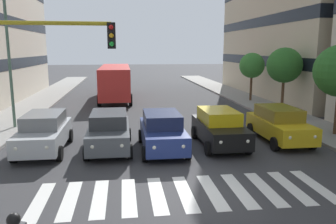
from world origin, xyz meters
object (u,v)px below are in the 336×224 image
object	(u,v)px
car_3	(109,131)
bus_behind_traffic	(115,79)
street_tree_2	(284,65)
street_tree_3	(252,66)
car_0	(279,124)
car_4	(44,132)
car_1	(219,127)
car_2	(162,131)
street_lamp_right	(16,46)

from	to	relation	value
car_3	bus_behind_traffic	xyz separation A→B (m)	(-0.00, -15.65, 0.97)
street_tree_2	street_tree_3	distance (m)	5.41
car_3	street_tree_3	bearing A→B (deg)	-132.63
car_0	car_4	size ratio (longest dim) A/B	1.00
car_3	car_4	xyz separation A→B (m)	(2.89, -0.13, 0.00)
car_4	street_tree_3	bearing A→B (deg)	-139.26
street_tree_2	car_1	bearing A→B (deg)	47.32
car_2	bus_behind_traffic	world-z (taller)	bus_behind_traffic
street_lamp_right	street_tree_3	xyz separation A→B (m)	(-16.82, -7.95, -1.57)
car_1	bus_behind_traffic	world-z (taller)	bus_behind_traffic
car_4	street_lamp_right	distance (m)	6.39
street_tree_3	bus_behind_traffic	bearing A→B (deg)	-14.36
street_tree_2	car_4	bearing A→B (deg)	25.75
street_lamp_right	street_tree_2	bearing A→B (deg)	-171.49
car_1	car_4	distance (m)	8.07
car_1	street_tree_3	distance (m)	14.44
car_0	car_4	distance (m)	11.23
car_3	street_tree_2	bearing A→B (deg)	-148.59
car_2	bus_behind_traffic	xyz separation A→B (m)	(2.40, -16.07, 0.97)
car_2	street_lamp_right	world-z (taller)	street_lamp_right
car_1	bus_behind_traffic	distance (m)	16.55
car_1	street_tree_3	bearing A→B (deg)	-117.07
car_1	street_tree_2	xyz separation A→B (m)	(-6.74, -7.31, 2.53)
car_0	street_tree_3	world-z (taller)	street_tree_3
car_1	car_0	bearing A→B (deg)	-174.52
car_0	car_4	bearing A→B (deg)	0.69
street_lamp_right	street_tree_3	size ratio (longest dim) A/B	1.85
car_2	car_4	bearing A→B (deg)	-5.97
car_3	street_tree_2	world-z (taller)	street_tree_2
car_2	street_lamp_right	xyz separation A→B (m)	(7.55, -5.14, 3.83)
car_3	car_4	bearing A→B (deg)	-2.63
street_lamp_right	car_0	bearing A→B (deg)	161.75
car_1	street_tree_2	distance (m)	10.26
car_1	car_2	bearing A→B (deg)	7.89
street_lamp_right	street_tree_3	distance (m)	18.67
car_4	car_1	bearing A→B (deg)	178.81
bus_behind_traffic	street_tree_3	bearing A→B (deg)	165.64
car_3	street_tree_2	xyz separation A→B (m)	(-11.91, -7.27, 2.53)
car_4	street_lamp_right	bearing A→B (deg)	-63.73
car_4	street_lamp_right	xyz separation A→B (m)	(2.26, -4.59, 3.83)
car_1	car_4	world-z (taller)	same
bus_behind_traffic	street_lamp_right	world-z (taller)	street_lamp_right
bus_behind_traffic	street_tree_3	world-z (taller)	street_tree_3
car_3	bus_behind_traffic	distance (m)	15.68
bus_behind_traffic	street_tree_3	xyz separation A→B (m)	(-11.66, 2.99, 1.28)
car_1	street_lamp_right	distance (m)	12.00
car_3	street_tree_3	size ratio (longest dim) A/B	1.09
car_2	street_tree_2	bearing A→B (deg)	-141.05
car_1	street_tree_2	world-z (taller)	street_tree_2
car_0	car_1	size ratio (longest dim) A/B	1.00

